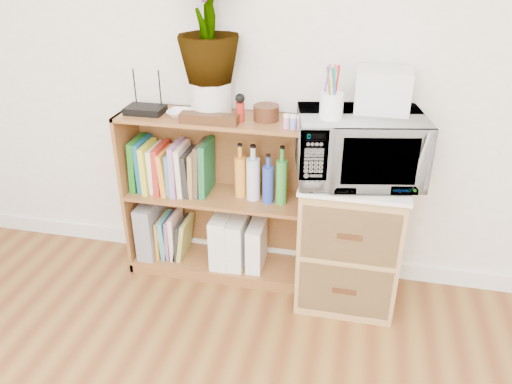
% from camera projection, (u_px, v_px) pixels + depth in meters
% --- Properties ---
extents(skirting_board, '(4.00, 0.02, 0.10)m').
position_uv_depth(skirting_board, '(280.00, 255.00, 3.02)').
color(skirting_board, white).
rests_on(skirting_board, ground).
extents(bookshelf, '(1.00, 0.30, 0.95)m').
position_uv_depth(bookshelf, '(216.00, 198.00, 2.77)').
color(bookshelf, brown).
rests_on(bookshelf, ground).
extents(wicker_unit, '(0.50, 0.45, 0.70)m').
position_uv_depth(wicker_unit, '(349.00, 240.00, 2.62)').
color(wicker_unit, '#9E7542').
rests_on(wicker_unit, ground).
extents(microwave, '(0.65, 0.50, 0.32)m').
position_uv_depth(microwave, '(359.00, 147.00, 2.37)').
color(microwave, silver).
rests_on(microwave, wicker_unit).
extents(pen_cup, '(0.11, 0.11, 0.12)m').
position_uv_depth(pen_cup, '(331.00, 106.00, 2.22)').
color(pen_cup, white).
rests_on(pen_cup, microwave).
extents(small_appliance, '(0.25, 0.21, 0.20)m').
position_uv_depth(small_appliance, '(383.00, 90.00, 2.30)').
color(small_appliance, silver).
rests_on(small_appliance, microwave).
extents(router, '(0.20, 0.13, 0.04)m').
position_uv_depth(router, '(145.00, 110.00, 2.60)').
color(router, black).
rests_on(router, bookshelf).
extents(white_bowl, '(0.13, 0.13, 0.03)m').
position_uv_depth(white_bowl, '(180.00, 113.00, 2.55)').
color(white_bowl, white).
rests_on(white_bowl, bookshelf).
extents(plant_pot, '(0.21, 0.21, 0.18)m').
position_uv_depth(plant_pot, '(211.00, 99.00, 2.53)').
color(plant_pot, silver).
rests_on(plant_pot, bookshelf).
extents(potted_plant, '(0.31, 0.31, 0.56)m').
position_uv_depth(potted_plant, '(208.00, 23.00, 2.36)').
color(potted_plant, '#39772F').
rests_on(potted_plant, plant_pot).
extents(trinket_box, '(0.29, 0.07, 0.05)m').
position_uv_depth(trinket_box, '(209.00, 119.00, 2.45)').
color(trinket_box, '#34190E').
rests_on(trinket_box, bookshelf).
extents(kokeshi_doll, '(0.04, 0.04, 0.10)m').
position_uv_depth(kokeshi_doll, '(240.00, 112.00, 2.47)').
color(kokeshi_doll, maroon).
rests_on(kokeshi_doll, bookshelf).
extents(wooden_bowl, '(0.13, 0.13, 0.08)m').
position_uv_depth(wooden_bowl, '(266.00, 113.00, 2.49)').
color(wooden_bowl, '#3D1C10').
rests_on(wooden_bowl, bookshelf).
extents(paint_jars, '(0.10, 0.04, 0.05)m').
position_uv_depth(paint_jars, '(293.00, 124.00, 2.38)').
color(paint_jars, '#D97887').
rests_on(paint_jars, bookshelf).
extents(file_box, '(0.10, 0.26, 0.33)m').
position_uv_depth(file_box, '(151.00, 227.00, 2.96)').
color(file_box, gray).
rests_on(file_box, bookshelf).
extents(magazine_holder_left, '(0.10, 0.25, 0.31)m').
position_uv_depth(magazine_holder_left, '(222.00, 238.00, 2.87)').
color(magazine_holder_left, white).
rests_on(magazine_holder_left, bookshelf).
extents(magazine_holder_mid, '(0.09, 0.24, 0.30)m').
position_uv_depth(magazine_holder_mid, '(238.00, 241.00, 2.86)').
color(magazine_holder_mid, white).
rests_on(magazine_holder_mid, bookshelf).
extents(magazine_holder_right, '(0.09, 0.22, 0.27)m').
position_uv_depth(magazine_holder_right, '(257.00, 245.00, 2.84)').
color(magazine_holder_right, white).
rests_on(magazine_holder_right, bookshelf).
extents(cookbooks, '(0.44, 0.20, 0.30)m').
position_uv_depth(cookbooks, '(172.00, 168.00, 2.74)').
color(cookbooks, '#1B641A').
rests_on(cookbooks, bookshelf).
extents(liquor_bottles, '(0.29, 0.07, 0.31)m').
position_uv_depth(liquor_bottles, '(260.00, 174.00, 2.64)').
color(liquor_bottles, orange).
rests_on(liquor_bottles, bookshelf).
extents(lower_books, '(0.19, 0.19, 0.28)m').
position_uv_depth(lower_books, '(174.00, 236.00, 2.95)').
color(lower_books, orange).
rests_on(lower_books, bookshelf).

